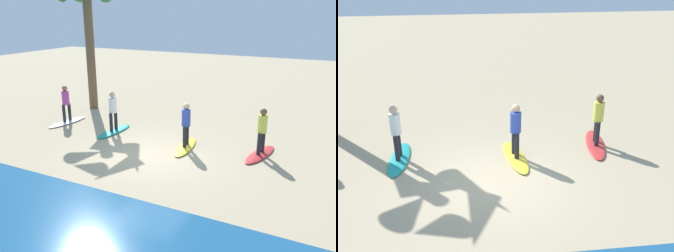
% 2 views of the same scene
% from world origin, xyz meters
% --- Properties ---
extents(ground_plane, '(60.00, 60.00, 0.00)m').
position_xyz_m(ground_plane, '(0.00, 0.00, 0.00)').
color(ground_plane, tan).
extents(surfboard_red, '(0.97, 2.17, 0.09)m').
position_xyz_m(surfboard_red, '(-3.41, -1.68, 0.04)').
color(surfboard_red, red).
rests_on(surfboard_red, ground).
extents(surfer_red, '(0.32, 0.45, 1.64)m').
position_xyz_m(surfer_red, '(-3.41, -1.68, 1.04)').
color(surfer_red, '#232328').
rests_on(surfer_red, surfboard_red).
extents(surfboard_yellow, '(0.82, 2.15, 0.09)m').
position_xyz_m(surfboard_yellow, '(-0.75, -1.16, 0.04)').
color(surfboard_yellow, yellow).
rests_on(surfboard_yellow, ground).
extents(surfer_yellow, '(0.32, 0.46, 1.64)m').
position_xyz_m(surfer_yellow, '(-0.75, -1.16, 1.04)').
color(surfer_yellow, '#232328').
rests_on(surfer_yellow, surfboard_yellow).
extents(surfboard_teal, '(0.66, 2.12, 0.09)m').
position_xyz_m(surfboard_teal, '(2.69, -1.45, 0.04)').
color(surfboard_teal, teal).
rests_on(surfboard_teal, ground).
extents(surfer_teal, '(0.32, 0.46, 1.64)m').
position_xyz_m(surfer_teal, '(2.69, -1.45, 1.04)').
color(surfer_teal, '#232328').
rests_on(surfer_teal, surfboard_teal).
extents(surfboard_white, '(0.80, 2.15, 0.09)m').
position_xyz_m(surfboard_white, '(5.35, -1.59, 0.04)').
color(surfboard_white, white).
rests_on(surfboard_white, ground).
extents(surfer_white, '(0.32, 0.46, 1.64)m').
position_xyz_m(surfer_white, '(5.35, -1.59, 1.04)').
color(surfer_white, '#232328').
rests_on(surfer_white, surfboard_white).
extents(palm_tree, '(2.88, 3.03, 6.68)m').
position_xyz_m(palm_tree, '(5.89, -4.21, 5.35)').
color(palm_tree, brown).
rests_on(palm_tree, ground).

